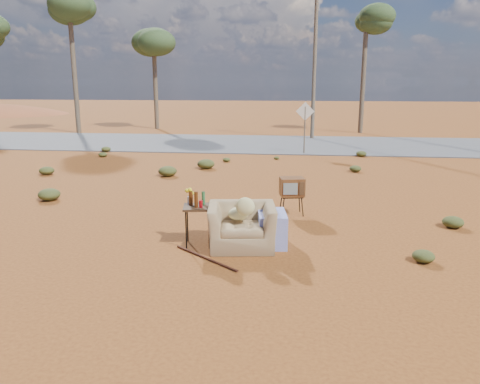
# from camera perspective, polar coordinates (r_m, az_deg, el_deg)

# --- Properties ---
(ground) EXTENTS (140.00, 140.00, 0.00)m
(ground) POSITION_cam_1_polar(r_m,az_deg,el_deg) (8.76, -1.13, -6.82)
(ground) COLOR brown
(ground) RESTS_ON ground
(highway) EXTENTS (140.00, 7.00, 0.04)m
(highway) POSITION_cam_1_polar(r_m,az_deg,el_deg) (23.37, 4.00, 5.89)
(highway) COLOR #565659
(highway) RESTS_ON ground
(armchair) EXTENTS (1.52, 1.10, 1.07)m
(armchair) POSITION_cam_1_polar(r_m,az_deg,el_deg) (8.68, 0.92, -3.51)
(armchair) COLOR #8E714D
(armchair) RESTS_ON ground
(tv_unit) EXTENTS (0.61, 0.53, 0.87)m
(tv_unit) POSITION_cam_1_polar(r_m,az_deg,el_deg) (10.81, 6.35, 0.57)
(tv_unit) COLOR black
(tv_unit) RESTS_ON ground
(side_table) EXTENTS (0.61, 0.61, 1.06)m
(side_table) POSITION_cam_1_polar(r_m,az_deg,el_deg) (8.75, -5.41, -1.51)
(side_table) COLOR #3B2815
(side_table) RESTS_ON ground
(rusty_bar) EXTENTS (1.28, 1.06, 0.04)m
(rusty_bar) POSITION_cam_1_polar(r_m,az_deg,el_deg) (8.24, -4.22, -8.02)
(rusty_bar) COLOR #4C1F14
(rusty_bar) RESTS_ON ground
(road_sign) EXTENTS (0.78, 0.06, 2.19)m
(road_sign) POSITION_cam_1_polar(r_m,az_deg,el_deg) (20.21, 7.93, 8.87)
(road_sign) COLOR brown
(road_sign) RESTS_ON ground
(eucalyptus_left) EXTENTS (3.20, 3.20, 8.10)m
(eucalyptus_left) POSITION_cam_1_polar(r_m,az_deg,el_deg) (30.42, -20.06, 19.89)
(eucalyptus_left) COLOR brown
(eucalyptus_left) RESTS_ON ground
(eucalyptus_near_left) EXTENTS (3.20, 3.20, 6.60)m
(eucalyptus_near_left) POSITION_cam_1_polar(r_m,az_deg,el_deg) (31.60, -10.48, 17.49)
(eucalyptus_near_left) COLOR brown
(eucalyptus_near_left) RESTS_ON ground
(eucalyptus_center) EXTENTS (3.20, 3.20, 7.60)m
(eucalyptus_center) POSITION_cam_1_polar(r_m,az_deg,el_deg) (29.60, 15.17, 19.47)
(eucalyptus_center) COLOR brown
(eucalyptus_center) RESTS_ON ground
(utility_pole_center) EXTENTS (1.40, 0.20, 8.00)m
(utility_pole_center) POSITION_cam_1_polar(r_m,az_deg,el_deg) (25.69, 9.09, 15.65)
(utility_pole_center) COLOR brown
(utility_pole_center) RESTS_ON ground
(scrub_patch) EXTENTS (17.49, 8.07, 0.33)m
(scrub_patch) POSITION_cam_1_polar(r_m,az_deg,el_deg) (13.03, -2.03, 0.54)
(scrub_patch) COLOR #474C21
(scrub_patch) RESTS_ON ground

